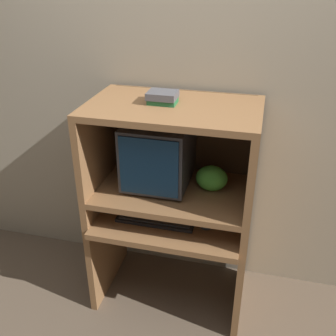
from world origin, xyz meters
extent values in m
plane|color=brown|center=(0.00, 0.00, 0.00)|extent=(12.00, 12.00, 0.00)
cube|color=gray|center=(0.00, 0.64, 1.30)|extent=(6.00, 0.06, 2.60)
cube|color=brown|center=(-0.45, 0.29, 0.32)|extent=(0.04, 0.58, 0.64)
cube|color=brown|center=(0.45, 0.29, 0.32)|extent=(0.04, 0.58, 0.64)
cube|color=brown|center=(0.00, 0.17, 0.63)|extent=(0.86, 0.43, 0.04)
cube|color=brown|center=(-0.45, 0.29, 0.73)|extent=(0.04, 0.58, 0.17)
cube|color=brown|center=(0.45, 0.29, 0.73)|extent=(0.04, 0.58, 0.17)
cube|color=brown|center=(0.00, 0.29, 0.80)|extent=(0.86, 0.58, 0.04)
cube|color=brown|center=(-0.45, 0.29, 1.07)|extent=(0.04, 0.58, 0.51)
cube|color=brown|center=(0.45, 0.29, 1.07)|extent=(0.04, 0.58, 0.51)
cube|color=brown|center=(0.00, 0.29, 1.31)|extent=(0.86, 0.58, 0.04)
cube|color=#48321E|center=(0.00, 0.57, 1.07)|extent=(0.86, 0.01, 0.51)
cylinder|color=#333338|center=(-0.10, 0.34, 0.83)|extent=(0.20, 0.20, 0.02)
cube|color=#333338|center=(-0.10, 0.34, 1.02)|extent=(0.36, 0.42, 0.37)
cube|color=navy|center=(-0.10, 0.13, 1.02)|extent=(0.33, 0.01, 0.34)
cube|color=black|center=(-0.07, 0.17, 0.65)|extent=(0.46, 0.13, 0.02)
cube|color=#333335|center=(-0.07, 0.17, 0.67)|extent=(0.42, 0.10, 0.01)
ellipsoid|color=#28282B|center=(0.22, 0.17, 0.66)|extent=(0.06, 0.04, 0.03)
ellipsoid|color=green|center=(0.22, 0.33, 0.89)|extent=(0.18, 0.14, 0.15)
cube|color=#236638|center=(-0.06, 0.30, 1.34)|extent=(0.15, 0.11, 0.03)
cube|color=#4C4C51|center=(-0.06, 0.30, 1.37)|extent=(0.16, 0.13, 0.04)
camera|label=1|loc=(0.46, -1.65, 2.00)|focal=42.00mm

